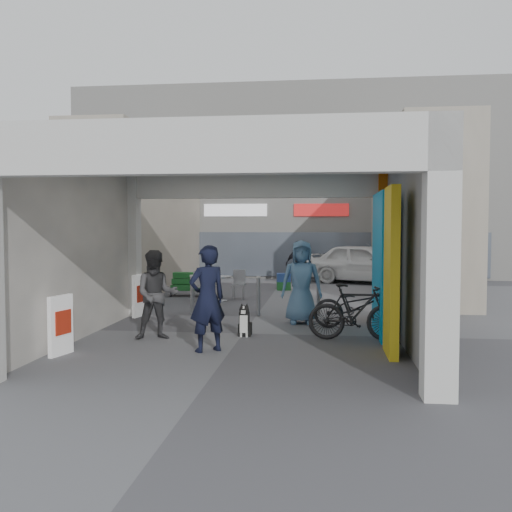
# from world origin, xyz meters

# --- Properties ---
(ground) EXTENTS (90.00, 90.00, 0.00)m
(ground) POSITION_xyz_m (0.00, 0.00, 0.00)
(ground) COLOR #5C5C61
(ground) RESTS_ON ground
(arcade_canopy) EXTENTS (6.40, 6.45, 6.40)m
(arcade_canopy) POSITION_xyz_m (0.54, -0.82, 2.30)
(arcade_canopy) COLOR silver
(arcade_canopy) RESTS_ON ground
(far_building) EXTENTS (18.00, 4.08, 8.00)m
(far_building) POSITION_xyz_m (-0.00, 13.99, 3.99)
(far_building) COLOR silver
(far_building) RESTS_ON ground
(plaza_bldg_left) EXTENTS (2.00, 9.00, 5.00)m
(plaza_bldg_left) POSITION_xyz_m (-4.50, 7.50, 2.50)
(plaza_bldg_left) COLOR #ADA290
(plaza_bldg_left) RESTS_ON ground
(plaza_bldg_right) EXTENTS (2.00, 9.00, 5.00)m
(plaza_bldg_right) POSITION_xyz_m (4.50, 7.50, 2.50)
(plaza_bldg_right) COLOR #ADA290
(plaza_bldg_right) RESTS_ON ground
(bollard_left) EXTENTS (0.09, 0.09, 0.94)m
(bollard_left) POSITION_xyz_m (-1.60, 2.37, 0.47)
(bollard_left) COLOR gray
(bollard_left) RESTS_ON ground
(bollard_center) EXTENTS (0.09, 0.09, 0.93)m
(bollard_center) POSITION_xyz_m (0.05, 2.24, 0.47)
(bollard_center) COLOR gray
(bollard_center) RESTS_ON ground
(bollard_right) EXTENTS (0.09, 0.09, 0.98)m
(bollard_right) POSITION_xyz_m (1.48, 2.57, 0.49)
(bollard_right) COLOR gray
(bollard_right) RESTS_ON ground
(advert_board_near) EXTENTS (0.21, 0.55, 1.00)m
(advert_board_near) POSITION_xyz_m (-2.75, -2.24, 0.51)
(advert_board_near) COLOR silver
(advert_board_near) RESTS_ON ground
(advert_board_far) EXTENTS (0.19, 0.56, 1.00)m
(advert_board_far) POSITION_xyz_m (-2.75, 1.84, 0.51)
(advert_board_far) COLOR silver
(advert_board_far) RESTS_ON ground
(cafe_set) EXTENTS (1.42, 1.14, 0.86)m
(cafe_set) POSITION_xyz_m (-1.47, 5.10, 0.30)
(cafe_set) COLOR #9A9B9F
(cafe_set) RESTS_ON ground
(produce_stand) EXTENTS (1.09, 0.59, 0.72)m
(produce_stand) POSITION_xyz_m (-2.56, 5.89, 0.28)
(produce_stand) COLOR black
(produce_stand) RESTS_ON ground
(crate_stack) EXTENTS (0.50, 0.42, 0.56)m
(crate_stack) POSITION_xyz_m (0.27, 7.87, 0.28)
(crate_stack) COLOR #1A5D26
(crate_stack) RESTS_ON ground
(border_collie) EXTENTS (0.24, 0.47, 0.65)m
(border_collie) POSITION_xyz_m (0.06, -0.26, 0.26)
(border_collie) COLOR black
(border_collie) RESTS_ON ground
(man_with_dog) EXTENTS (0.79, 0.75, 1.82)m
(man_with_dog) POSITION_xyz_m (-0.38, -1.68, 0.91)
(man_with_dog) COLOR black
(man_with_dog) RESTS_ON ground
(man_back_turned) EXTENTS (0.98, 0.86, 1.69)m
(man_back_turned) POSITION_xyz_m (-1.56, -0.73, 0.85)
(man_back_turned) COLOR #3B3B3E
(man_back_turned) RESTS_ON ground
(man_elderly) EXTENTS (0.95, 0.67, 1.84)m
(man_elderly) POSITION_xyz_m (1.11, 1.33, 0.92)
(man_elderly) COLOR #5780A9
(man_elderly) RESTS_ON ground
(man_crates) EXTENTS (1.04, 0.72, 1.63)m
(man_crates) POSITION_xyz_m (0.73, 8.94, 0.82)
(man_crates) COLOR black
(man_crates) RESTS_ON ground
(bicycle_front) EXTENTS (1.87, 0.77, 0.96)m
(bicycle_front) POSITION_xyz_m (2.30, 0.80, 0.48)
(bicycle_front) COLOR black
(bicycle_front) RESTS_ON ground
(bicycle_rear) EXTENTS (1.78, 0.54, 1.07)m
(bicycle_rear) POSITION_xyz_m (2.19, -0.43, 0.53)
(bicycle_rear) COLOR black
(bicycle_rear) RESTS_ON ground
(white_van) EXTENTS (4.75, 3.35, 1.50)m
(white_van) POSITION_xyz_m (3.15, 10.49, 0.75)
(white_van) COLOR white
(white_van) RESTS_ON ground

